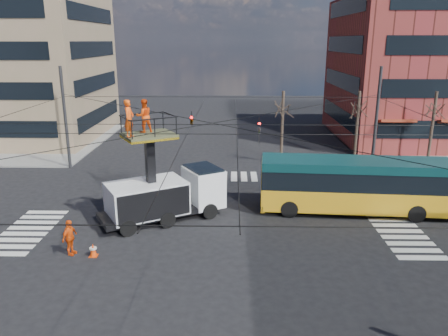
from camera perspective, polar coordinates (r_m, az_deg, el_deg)
ground at (r=23.49m, az=-1.42°, el=-8.42°), size 120.00×120.00×0.00m
sidewalk_ne at (r=47.80m, az=25.90°, el=2.88°), size 18.00×18.00×0.12m
sidewalk_nw at (r=48.68m, az=-25.78°, el=3.11°), size 18.00×18.00×0.12m
crosswalks at (r=23.48m, az=-1.42°, el=-8.40°), size 22.40×22.40×0.02m
building_ne at (r=49.98m, az=26.54°, el=11.42°), size 20.06×16.06×14.00m
overhead_network at (r=22.43m, az=-1.64°, el=2.01°), size 24.24×24.24×8.00m
tree_a at (r=35.42m, az=7.69°, el=7.73°), size 2.00×2.00×6.00m
tree_b at (r=36.58m, az=17.15°, el=7.43°), size 2.00×2.00×6.00m
tree_c at (r=38.65m, az=25.80°, el=6.98°), size 2.00×2.00×6.00m
utility_truck at (r=24.66m, az=-7.75°, el=-1.90°), size 7.21×5.50×6.98m
city_bus at (r=26.71m, az=16.69°, el=-2.06°), size 11.11×3.42×3.20m
traffic_cone at (r=21.86m, az=-16.73°, el=-10.22°), size 0.36×0.36×0.63m
worker_ground at (r=22.12m, az=-19.51°, el=-8.56°), size 0.69×1.11×1.75m
flagger at (r=26.31m, az=6.74°, el=-3.60°), size 0.87×1.28×1.83m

